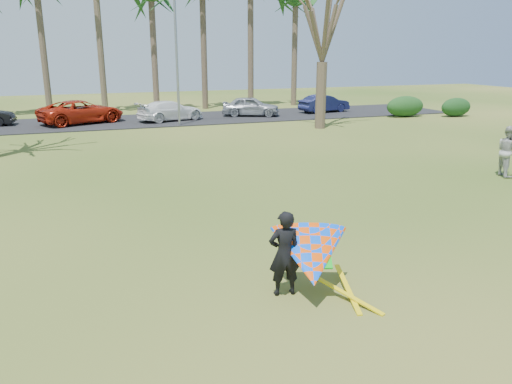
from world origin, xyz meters
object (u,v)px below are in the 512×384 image
object	(u,v)px
streetlight	(179,54)
car_4	(251,106)
car_5	(324,103)
kite_flyer	(308,256)
car_3	(170,111)
bare_tree_right	(324,17)
pedestrian_a	(508,151)
car_2	(82,112)

from	to	relation	value
streetlight	car_4	size ratio (longest dim) A/B	1.95
car_5	kite_flyer	xyz separation A→B (m)	(-14.18, -26.73, 0.13)
streetlight	car_3	world-z (taller)	streetlight
car_3	kite_flyer	xyz separation A→B (m)	(-2.14, -25.98, 0.13)
bare_tree_right	streetlight	bearing A→B (deg)	152.97
streetlight	pedestrian_a	size ratio (longest dim) A/B	4.14
car_5	bare_tree_right	bearing A→B (deg)	140.62
car_4	pedestrian_a	distance (m)	20.47
car_3	car_5	xyz separation A→B (m)	(12.04, 0.74, 0.00)
car_4	kite_flyer	xyz separation A→B (m)	(-8.09, -26.44, 0.09)
bare_tree_right	pedestrian_a	world-z (taller)	bare_tree_right
streetlight	kite_flyer	xyz separation A→B (m)	(-2.44, -23.71, -3.62)
bare_tree_right	car_2	size ratio (longest dim) A/B	1.71
car_4	kite_flyer	world-z (taller)	kite_flyer
streetlight	car_5	distance (m)	12.69
bare_tree_right	car_3	size ratio (longest dim) A/B	2.02
streetlight	kite_flyer	size ratio (longest dim) A/B	3.35
car_2	car_5	size ratio (longest dim) A/B	1.34
car_2	car_5	bearing A→B (deg)	-113.29
bare_tree_right	car_2	world-z (taller)	bare_tree_right
car_3	car_4	size ratio (longest dim) A/B	1.11
car_2	car_3	bearing A→B (deg)	-119.82
car_3	kite_flyer	bearing A→B (deg)	157.16
pedestrian_a	kite_flyer	size ratio (longest dim) A/B	0.81
car_4	kite_flyer	size ratio (longest dim) A/B	1.72
car_2	car_3	xyz separation A→B (m)	(5.70, -0.61, -0.09)
pedestrian_a	kite_flyer	xyz separation A→B (m)	(-11.35, -6.23, -0.12)
bare_tree_right	car_4	bearing A→B (deg)	108.04
pedestrian_a	kite_flyer	bearing A→B (deg)	133.54
streetlight	pedestrian_a	world-z (taller)	streetlight
bare_tree_right	car_2	xyz separation A→B (m)	(-13.83, 6.88, -5.76)
car_4	car_5	world-z (taller)	car_4
car_2	kite_flyer	size ratio (longest dim) A/B	2.26
car_2	bare_tree_right	bearing A→B (deg)	-140.16
car_5	car_2	bearing A→B (deg)	80.18
car_3	kite_flyer	distance (m)	26.07
pedestrian_a	bare_tree_right	bearing A→B (deg)	19.33
bare_tree_right	kite_flyer	size ratio (longest dim) A/B	3.86
car_2	pedestrian_a	distance (m)	25.24
streetlight	car_2	size ratio (longest dim) A/B	1.48
car_3	pedestrian_a	world-z (taller)	pedestrian_a
car_5	streetlight	bearing A→B (deg)	94.14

